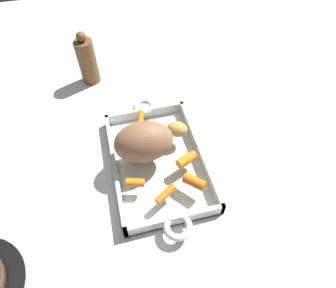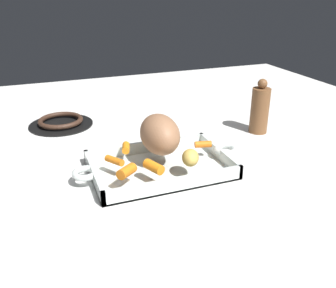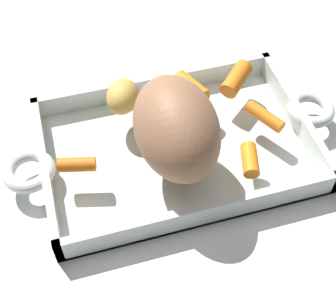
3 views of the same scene
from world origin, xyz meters
name	(u,v)px [view 3 (image 3 of 3)]	position (x,y,z in m)	size (l,w,h in m)	color
ground_plane	(177,152)	(0.00, 0.00, 0.00)	(1.99, 1.99, 0.00)	silver
roasting_dish	(177,147)	(0.00, 0.00, 0.01)	(0.42, 0.22, 0.03)	silver
pork_roast	(176,128)	(-0.01, -0.03, 0.08)	(0.14, 0.09, 0.10)	#946647
baby_carrot_northwest	(236,79)	(0.10, 0.06, 0.05)	(0.02, 0.02, 0.05)	orange
baby_carrot_center_left	(191,88)	(0.04, 0.06, 0.05)	(0.02, 0.02, 0.05)	orange
baby_carrot_center_right	(265,116)	(0.11, -0.01, 0.04)	(0.02, 0.02, 0.05)	orange
baby_carrot_short	(250,160)	(0.07, -0.07, 0.04)	(0.02, 0.02, 0.04)	orange
baby_carrot_southwest	(77,165)	(-0.12, -0.02, 0.04)	(0.02, 0.02, 0.04)	orange
potato_halved	(123,96)	(-0.05, 0.06, 0.05)	(0.05, 0.04, 0.04)	gold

